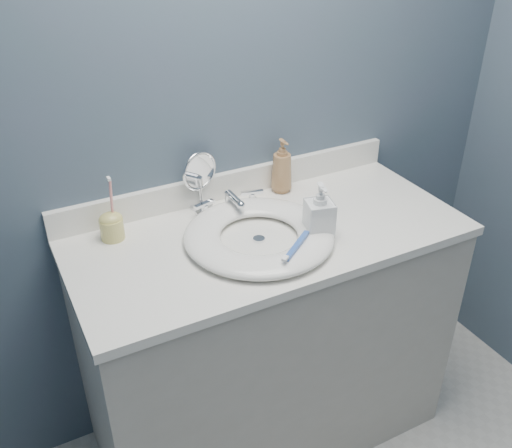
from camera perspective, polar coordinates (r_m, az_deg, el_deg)
back_wall at (r=1.83m, az=-2.81°, el=11.86°), size 2.20×0.02×2.40m
vanity_cabinet at (r=2.02m, az=1.13°, el=-11.77°), size 1.20×0.55×0.85m
countertop at (r=1.76m, az=1.28°, el=-1.18°), size 1.22×0.57×0.03m
backsplash at (r=1.93m, az=-2.45°, el=4.03°), size 1.22×0.02×0.09m
basin at (r=1.69m, az=0.30°, el=-1.11°), size 0.45×0.45×0.04m
drain at (r=1.70m, az=0.30°, el=-1.53°), size 0.04×0.04×0.01m
faucet at (r=1.84m, az=-2.56°, el=2.01°), size 0.25×0.13×0.07m
makeup_mirror at (r=1.84m, az=-5.64°, el=4.67°), size 0.13×0.08×0.20m
soap_bottle_amber at (r=1.94m, az=2.61°, el=5.83°), size 0.07×0.08×0.19m
soap_bottle_clear at (r=1.69m, az=6.38°, el=1.27°), size 0.10×0.10×0.18m
toothbrush_holder at (r=1.74m, az=-14.24°, el=-0.09°), size 0.07×0.07×0.20m
toothbrush_lying at (r=1.60m, az=4.02°, el=-2.27°), size 0.15×0.12×0.02m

